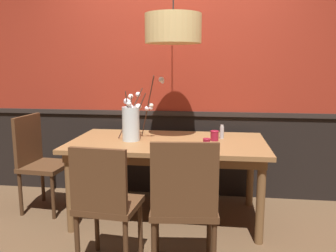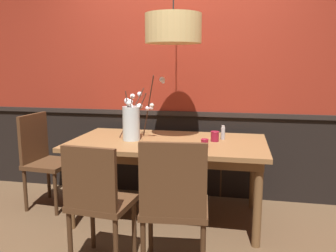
% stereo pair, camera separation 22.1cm
% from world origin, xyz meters
% --- Properties ---
extents(ground_plane, '(24.00, 24.00, 0.00)m').
position_xyz_m(ground_plane, '(0.00, 0.00, 0.00)').
color(ground_plane, brown).
extents(back_wall, '(4.74, 0.14, 2.88)m').
position_xyz_m(back_wall, '(0.00, 0.68, 1.43)').
color(back_wall, black).
rests_on(back_wall, ground).
extents(dining_table, '(1.79, 0.98, 0.75)m').
position_xyz_m(dining_table, '(0.00, 0.00, 0.67)').
color(dining_table, olive).
rests_on(dining_table, ground).
extents(chair_near_side_left, '(0.45, 0.42, 0.92)m').
position_xyz_m(chair_near_side_left, '(-0.32, -0.92, 0.52)').
color(chair_near_side_left, '#4C301C').
rests_on(chair_near_side_left, ground).
extents(chair_near_side_right, '(0.49, 0.46, 0.97)m').
position_xyz_m(chair_near_side_right, '(0.23, -0.91, 0.54)').
color(chair_near_side_right, '#4C301C').
rests_on(chair_near_side_right, ground).
extents(chair_head_west_end, '(0.44, 0.48, 0.96)m').
position_xyz_m(chair_head_west_end, '(-1.30, 0.04, 0.53)').
color(chair_head_west_end, '#4C301C').
rests_on(chair_head_west_end, ground).
extents(chair_far_side_left, '(0.43, 0.39, 0.95)m').
position_xyz_m(chair_far_side_left, '(-0.30, 0.90, 0.54)').
color(chair_far_side_left, '#4C301C').
rests_on(chair_far_side_left, ground).
extents(chair_far_side_right, '(0.48, 0.43, 0.91)m').
position_xyz_m(chair_far_side_right, '(0.26, 0.88, 0.52)').
color(chair_far_side_right, '#4C301C').
rests_on(chair_far_side_right, ground).
extents(vase_with_blossoms, '(0.44, 0.31, 0.60)m').
position_xyz_m(vase_with_blossoms, '(-0.33, -0.03, 0.93)').
color(vase_with_blossoms, silver).
rests_on(vase_with_blossoms, dining_table).
extents(candle_holder_nearer_center, '(0.07, 0.07, 0.07)m').
position_xyz_m(candle_holder_nearer_center, '(0.36, -0.21, 0.79)').
color(candle_holder_nearer_center, maroon).
rests_on(candle_holder_nearer_center, dining_table).
extents(candle_holder_nearer_edge, '(0.08, 0.08, 0.09)m').
position_xyz_m(candle_holder_nearer_edge, '(0.43, 0.05, 0.80)').
color(candle_holder_nearer_edge, maroon).
rests_on(candle_holder_nearer_edge, dining_table).
extents(condiment_bottle, '(0.04, 0.04, 0.13)m').
position_xyz_m(condiment_bottle, '(0.50, 0.16, 0.82)').
color(condiment_bottle, '#ADADB2').
rests_on(condiment_bottle, dining_table).
extents(pendant_lamp, '(0.50, 0.50, 1.24)m').
position_xyz_m(pendant_lamp, '(0.04, 0.02, 1.76)').
color(pendant_lamp, tan).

